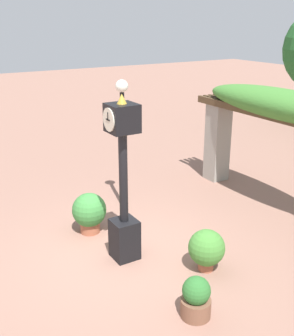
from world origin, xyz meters
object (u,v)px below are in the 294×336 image
potted_plant_near_left (207,249)px  potted_plant_far_left (89,212)px  pedestal_clock (124,187)px  potted_plant_near_right (196,298)px  lamp_post (123,124)px

potted_plant_near_left → potted_plant_far_left: 2.72m
pedestal_clock → potted_plant_near_right: 2.36m
potted_plant_far_left → lamp_post: 2.14m
potted_plant_near_right → lamp_post: size_ratio=0.22×
potted_plant_near_right → potted_plant_far_left: (-3.35, -0.29, 0.15)m
potted_plant_far_left → potted_plant_near_right: bearing=4.9°
pedestal_clock → potted_plant_far_left: size_ratio=3.57×
pedestal_clock → lamp_post: bearing=152.1°
potted_plant_near_left → potted_plant_far_left: bearing=-153.2°
potted_plant_near_left → potted_plant_near_right: 1.32m
potted_plant_far_left → lamp_post: size_ratio=0.29×
potted_plant_near_left → potted_plant_near_right: bearing=-45.4°
pedestal_clock → lamp_post: (-1.98, 1.05, 0.64)m
potted_plant_near_left → lamp_post: bearing=-179.7°
potted_plant_near_left → lamp_post: (-3.13, -0.02, 1.67)m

